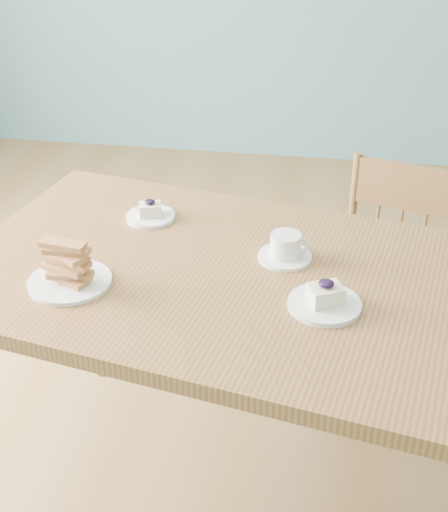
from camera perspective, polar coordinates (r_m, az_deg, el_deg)
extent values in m
cube|color=olive|center=(2.42, 5.87, -15.75)|extent=(5.00, 5.00, 0.01)
cube|color=brown|center=(1.80, 1.74, -2.12)|extent=(1.61, 1.11, 0.04)
cylinder|color=brown|center=(2.53, -10.38, -2.61)|extent=(0.05, 0.05, 0.75)
cube|color=brown|center=(2.47, 12.48, -3.41)|extent=(0.46, 0.45, 0.04)
cylinder|color=brown|center=(2.50, 7.47, -8.17)|extent=(0.03, 0.03, 0.37)
cylinder|color=brown|center=(2.45, 14.72, -10.01)|extent=(0.03, 0.03, 0.37)
cylinder|color=brown|center=(2.74, 9.55, -4.49)|extent=(0.03, 0.03, 0.37)
cylinder|color=brown|center=(2.69, 16.14, -6.08)|extent=(0.03, 0.03, 0.37)
cylinder|color=brown|center=(2.53, 10.25, 3.67)|extent=(0.03, 0.03, 0.42)
cube|color=brown|center=(2.44, 14.34, 5.36)|extent=(0.32, 0.11, 0.16)
cylinder|color=brown|center=(2.55, 12.00, 1.54)|extent=(0.01, 0.01, 0.25)
cylinder|color=brown|center=(2.54, 13.75, 1.15)|extent=(0.01, 0.01, 0.25)
cylinder|color=brown|center=(2.52, 15.52, 0.75)|extent=(0.01, 0.01, 0.25)
cylinder|color=silver|center=(1.68, 8.04, -3.85)|extent=(0.17, 0.17, 0.01)
cube|color=beige|center=(1.67, 8.11, -3.06)|extent=(0.09, 0.09, 0.04)
ellipsoid|color=black|center=(1.65, 8.18, -2.19)|extent=(0.04, 0.04, 0.02)
sphere|color=black|center=(1.66, 8.56, -2.16)|extent=(0.02, 0.02, 0.02)
sphere|color=black|center=(1.66, 7.89, -2.05)|extent=(0.02, 0.02, 0.02)
sphere|color=black|center=(1.64, 8.28, -2.41)|extent=(0.02, 0.02, 0.02)
cylinder|color=silver|center=(2.06, -5.89, 3.16)|extent=(0.14, 0.14, 0.01)
cube|color=beige|center=(2.05, -5.93, 3.73)|extent=(0.07, 0.06, 0.04)
ellipsoid|color=black|center=(2.04, -5.96, 4.34)|extent=(0.03, 0.03, 0.01)
sphere|color=black|center=(2.04, -5.70, 4.35)|extent=(0.01, 0.01, 0.01)
sphere|color=black|center=(2.05, -6.11, 4.41)|extent=(0.01, 0.01, 0.01)
sphere|color=black|center=(2.03, -5.95, 4.22)|extent=(0.01, 0.01, 0.01)
cylinder|color=silver|center=(1.86, 4.89, -0.04)|extent=(0.14, 0.14, 0.01)
cylinder|color=silver|center=(1.84, 4.93, 0.90)|extent=(0.09, 0.09, 0.06)
cylinder|color=olive|center=(1.83, 4.97, 1.55)|extent=(0.07, 0.07, 0.00)
torus|color=silver|center=(1.85, 6.18, 0.89)|extent=(0.05, 0.02, 0.05)
cylinder|color=silver|center=(1.79, -12.22, -2.00)|extent=(0.21, 0.21, 0.01)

